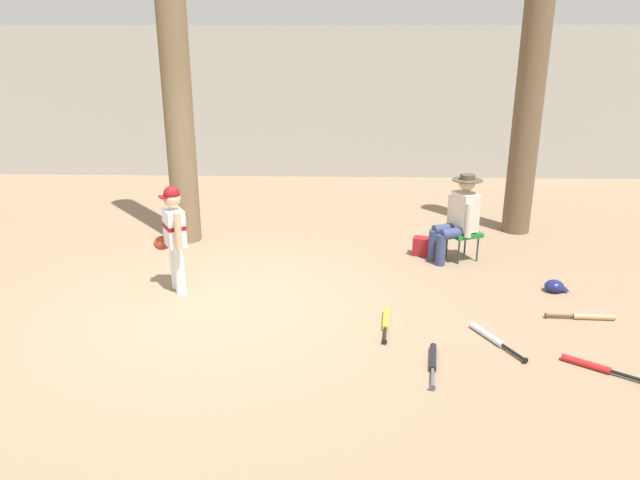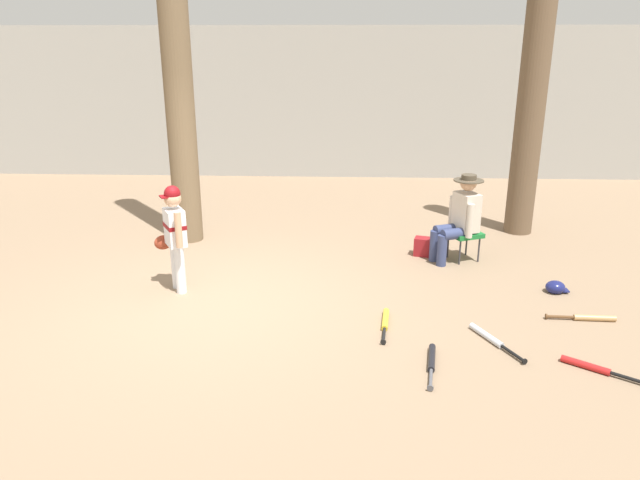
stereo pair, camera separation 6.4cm
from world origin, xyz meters
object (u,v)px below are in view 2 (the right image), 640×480
Objects in this scene: bat_black_composite at (432,361)px; bat_wood_tan at (589,318)px; folding_stool at (464,235)px; bat_yellow_trainer at (385,322)px; tree_near_player at (174,33)px; bat_red_barrel at (592,367)px; bat_aluminum_silver at (490,338)px; handbag_beside_stool at (427,247)px; batting_helmet_navy at (556,287)px; tree_behind_spectator at (530,119)px; young_ballplayer at (174,232)px; seated_spectator at (460,216)px.

bat_black_composite is 1.03× the size of bat_wood_tan.
folding_stool is 0.68× the size of bat_black_composite.
folding_stool reaches higher than bat_black_composite.
folding_stool is at bearing 59.87° from bat_yellow_trainer.
tree_near_player is 10.30× the size of bat_red_barrel.
bat_aluminum_silver is at bearing -17.17° from bat_yellow_trainer.
handbag_beside_stool is 1.86m from batting_helmet_navy.
folding_stool is 1.46m from batting_helmet_navy.
bat_yellow_trainer is 1.00× the size of bat_wood_tan.
tree_behind_spectator is 3.20× the size of young_ballplayer.
tree_behind_spectator reaches higher than bat_yellow_trainer.
bat_black_composite is at bearing -134.28° from batting_helmet_navy.
bat_wood_tan is 2.71× the size of batting_helmet_navy.
young_ballplayer is 4.79m from bat_wood_tan.
bat_aluminum_silver is 2.79× the size of batting_helmet_navy.
folding_stool reaches higher than handbag_beside_stool.
batting_helmet_navy reaches higher than bat_aluminum_silver.
young_ballplayer is 3.76m from bat_aluminum_silver.
seated_spectator is 1.57× the size of bat_aluminum_silver.
bat_aluminum_silver is (-0.15, -2.37, -0.33)m from folding_stool.
folding_stool reaches higher than bat_wood_tan.
batting_helmet_navy is at bearing 24.35° from bat_yellow_trainer.
bat_yellow_trainer is (-1.10, -2.01, -0.61)m from seated_spectator.
bat_black_composite is at bearing -104.14° from seated_spectator.
batting_helmet_navy is (1.40, -1.23, -0.06)m from handbag_beside_stool.
bat_yellow_trainer is (-1.04, 0.32, 0.00)m from bat_aluminum_silver.
handbag_beside_stool is 2.30m from bat_yellow_trainer.
young_ballplayer reaches higher than folding_stool.
seated_spectator is 2.22m from bat_wood_tan.
tree_behind_spectator is at bearing 28.08° from young_ballplayer.
seated_spectator reaches higher than bat_red_barrel.
bat_yellow_trainer is (-0.71, -2.18, -0.10)m from handbag_beside_stool.
seated_spectator is (-1.19, -1.36, -1.13)m from tree_behind_spectator.
tree_behind_spectator reaches higher than bat_red_barrel.
tree_near_player is 8.80× the size of bat_wood_tan.
tree_behind_spectator is 4.44m from bat_yellow_trainer.
folding_stool is 0.70× the size of bat_wood_tan.
tree_behind_spectator reaches higher than young_ballplayer.
tree_near_player is 4.63m from seated_spectator.
folding_stool is at bearing 119.10° from bat_wood_tan.
bat_wood_tan is (1.03, -1.85, -0.33)m from folding_stool.
seated_spectator is 1.89× the size of bat_red_barrel.
folding_stool is at bearing 22.48° from seated_spectator.
young_ballplayer is at bearing -161.64° from folding_stool.
folding_stool is 0.70× the size of bat_yellow_trainer.
bat_aluminum_silver is 1.03× the size of bat_yellow_trainer.
bat_aluminum_silver is (0.66, 0.48, 0.00)m from bat_black_composite.
seated_spectator is at bearing 75.86° from bat_black_composite.
handbag_beside_stool is (-1.59, -1.19, -1.64)m from tree_behind_spectator.
bat_red_barrel is at bearing -33.02° from bat_aluminum_silver.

